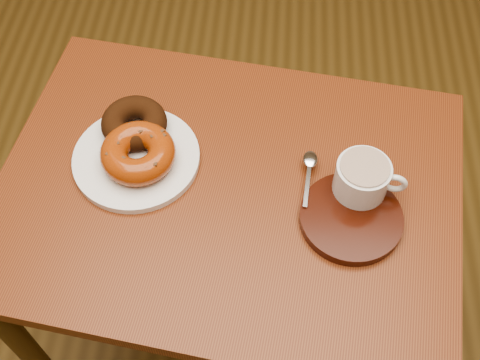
# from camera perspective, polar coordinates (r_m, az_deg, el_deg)

# --- Properties ---
(cafe_table) EXTENTS (0.80, 0.64, 0.69)m
(cafe_table) POSITION_cam_1_polar(r_m,az_deg,el_deg) (1.05, -1.09, -3.92)
(cafe_table) COLOR brown
(cafe_table) RESTS_ON ground
(donut_plate) EXTENTS (0.28, 0.28, 0.01)m
(donut_plate) POSITION_cam_1_polar(r_m,az_deg,el_deg) (0.99, -9.79, 2.06)
(donut_plate) COLOR white
(donut_plate) RESTS_ON cafe_table
(donut_cinnamon) EXTENTS (0.14, 0.14, 0.04)m
(donut_cinnamon) POSITION_cam_1_polar(r_m,az_deg,el_deg) (1.00, -10.00, 5.34)
(donut_cinnamon) COLOR black
(donut_cinnamon) RESTS_ON donut_plate
(donut_caramel) EXTENTS (0.14, 0.14, 0.04)m
(donut_caramel) POSITION_cam_1_polar(r_m,az_deg,el_deg) (0.96, -9.65, 2.53)
(donut_caramel) COLOR #9B3E11
(donut_caramel) RESTS_ON donut_plate
(saucer) EXTENTS (0.21, 0.21, 0.02)m
(saucer) POSITION_cam_1_polar(r_m,az_deg,el_deg) (0.93, 10.46, -3.55)
(saucer) COLOR black
(saucer) RESTS_ON cafe_table
(coffee_cup) EXTENTS (0.11, 0.08, 0.06)m
(coffee_cup) POSITION_cam_1_polar(r_m,az_deg,el_deg) (0.93, 11.58, 0.22)
(coffee_cup) COLOR white
(coffee_cup) RESTS_ON saucer
(teaspoon) EXTENTS (0.02, 0.11, 0.01)m
(teaspoon) POSITION_cam_1_polar(r_m,az_deg,el_deg) (0.96, 6.63, 1.50)
(teaspoon) COLOR silver
(teaspoon) RESTS_ON saucer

